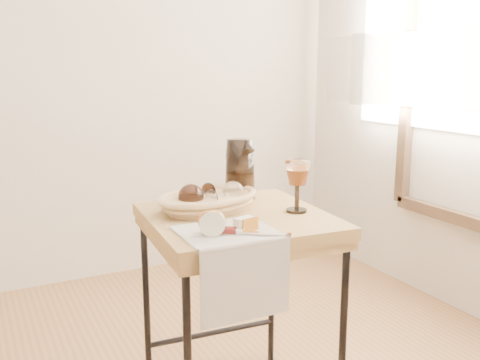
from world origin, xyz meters
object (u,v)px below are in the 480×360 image
goblet_lying_b (224,195)px  table_knife (243,230)px  goblet_lying_a (199,194)px  bread_basket (209,202)px  pitcher (240,169)px  side_table (237,317)px  wine_goblet (297,186)px  tea_towel (227,232)px  apple_half (212,222)px

goblet_lying_b → table_knife: size_ratio=0.51×
goblet_lying_a → bread_basket: bearing=121.7°
goblet_lying_b → pitcher: size_ratio=0.49×
goblet_lying_b → side_table: bearing=-102.5°
goblet_lying_a → wine_goblet: 0.33m
pitcher → wine_goblet: bearing=-68.9°
tea_towel → apple_half: bearing=-170.5°
goblet_lying_a → goblet_lying_b: (0.08, -0.03, -0.00)m
bread_basket → goblet_lying_b: 0.06m
wine_goblet → tea_towel: bearing=-161.3°
side_table → bread_basket: 0.41m
goblet_lying_a → table_knife: size_ratio=0.55×
wine_goblet → table_knife: (-0.28, -0.15, -0.07)m
goblet_lying_b → apple_half: bearing=-142.8°
goblet_lying_b → wine_goblet: 0.25m
side_table → bread_basket: bearing=121.8°
side_table → goblet_lying_a: bearing=128.8°
tea_towel → goblet_lying_a: bearing=85.7°
side_table → table_knife: 0.45m
side_table → table_knife: table_knife is taller
goblet_lying_b → table_knife: bearing=-125.6°
apple_half → table_knife: (0.08, -0.03, -0.03)m
side_table → goblet_lying_a: size_ratio=5.23×
wine_goblet → table_knife: bearing=-152.4°
bread_basket → wine_goblet: bearing=-45.6°
side_table → table_knife: (-0.09, -0.21, 0.38)m
tea_towel → table_knife: size_ratio=1.08×
side_table → goblet_lying_a: 0.45m
goblet_lying_a → goblet_lying_b: 0.09m
goblet_lying_a → goblet_lying_b: size_ratio=1.09×
goblet_lying_b → tea_towel: bearing=-134.2°
bread_basket → goblet_lying_b: bearing=-35.1°
goblet_lying_a → pitcher: bearing=170.1°
tea_towel → table_knife: bearing=-52.6°
goblet_lying_a → pitcher: (0.20, 0.08, 0.06)m
goblet_lying_a → goblet_lying_b: bearing=124.7°
wine_goblet → table_knife: 0.33m
side_table → apple_half: 0.48m
goblet_lying_a → apple_half: bearing=42.5°
apple_half → wine_goblet: bearing=40.1°
apple_half → table_knife: apple_half is taller
pitcher → table_knife: 0.46m
pitcher → side_table: bearing=-116.8°
pitcher → wine_goblet: 0.27m
bread_basket → wine_goblet: 0.31m
side_table → apple_half: (-0.17, -0.18, 0.41)m
bread_basket → goblet_lying_a: goblet_lying_a is taller
bread_basket → table_knife: bearing=-108.6°
goblet_lying_a → table_knife: 0.32m
table_knife → apple_half: bearing=-164.7°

